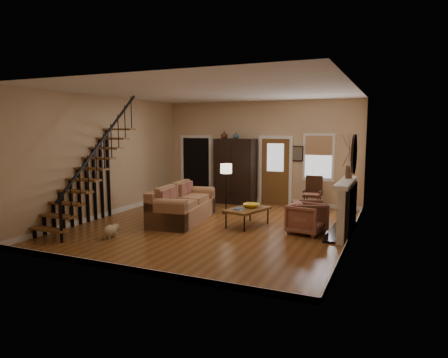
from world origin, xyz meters
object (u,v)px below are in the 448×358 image
at_px(armoire, 235,171).
at_px(side_chair, 312,194).
at_px(armchair_left, 306,219).
at_px(floor_lamp, 226,189).
at_px(coffee_table, 247,217).
at_px(sofa, 183,205).
at_px(armchair_right, 310,216).

xyz_separation_m(armoire, side_chair, (2.55, -0.20, -0.54)).
relative_size(armchair_left, floor_lamp, 0.54).
bearing_deg(coffee_table, armchair_left, -4.94).
bearing_deg(coffee_table, sofa, -174.07).
height_order(armoire, sofa, armoire).
bearing_deg(armchair_left, armoire, 54.55).
height_order(sofa, coffee_table, sofa).
bearing_deg(armchair_right, sofa, 75.05).
relative_size(sofa, armchair_right, 3.09).
height_order(armchair_left, armchair_right, armchair_right).
bearing_deg(armoire, coffee_table, -62.47).
height_order(armchair_right, floor_lamp, floor_lamp).
bearing_deg(armchair_right, floor_lamp, 47.36).
xyz_separation_m(sofa, armchair_left, (3.23, 0.05, -0.10)).
relative_size(coffee_table, armchair_left, 1.53).
distance_m(sofa, armchair_right, 3.27).
relative_size(coffee_table, armchair_right, 1.52).
height_order(armoire, coffee_table, armoire).
distance_m(sofa, floor_lamp, 1.55).
bearing_deg(armoire, floor_lamp, -77.28).
bearing_deg(armchair_right, armoire, 27.17).
bearing_deg(armoire, armchair_right, -41.01).
bearing_deg(side_chair, armoire, 175.52).
distance_m(coffee_table, armchair_left, 1.51).
height_order(armchair_right, side_chair, side_chair).
xyz_separation_m(floor_lamp, side_chair, (2.19, 1.39, -0.20)).
height_order(floor_lamp, side_chair, floor_lamp).
height_order(coffee_table, armchair_right, armchair_right).
xyz_separation_m(armchair_right, floor_lamp, (-2.61, 0.99, 0.36)).
bearing_deg(armchair_right, side_chair, -11.94).
xyz_separation_m(armchair_left, floor_lamp, (-2.59, 1.33, 0.36)).
bearing_deg(armoire, armchair_left, -44.68).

